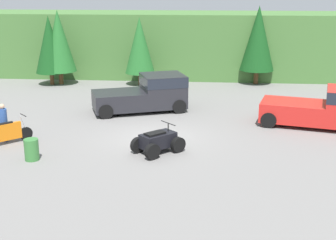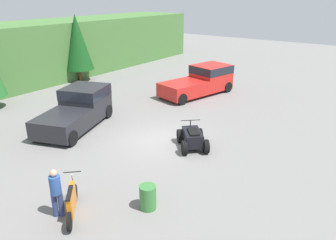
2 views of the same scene
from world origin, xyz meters
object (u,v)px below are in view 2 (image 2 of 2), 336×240
pickup_truck_red (202,80)px  quad_atv (192,138)px  dirt_bike (72,202)px  pickup_truck_second (79,107)px  rider_person (56,191)px  steel_barrel (148,197)px

pickup_truck_red → quad_atv: size_ratio=2.61×
dirt_bike → pickup_truck_second: bearing=3.5°
pickup_truck_red → rider_person: size_ratio=3.45×
quad_atv → steel_barrel: size_ratio=2.63×
quad_atv → dirt_bike: bearing=131.9°
pickup_truck_red → pickup_truck_second: size_ratio=1.10×
pickup_truck_red → dirt_bike: bearing=-152.1°
pickup_truck_second → steel_barrel: (-3.75, -8.00, -0.60)m
rider_person → pickup_truck_red: bearing=-30.6°
dirt_bike → steel_barrel: bearing=-91.4°
pickup_truck_second → dirt_bike: (-5.50, -6.16, -0.55)m
dirt_bike → quad_atv: bearing=-49.4°
pickup_truck_second → steel_barrel: size_ratio=6.24×
dirt_bike → steel_barrel: (1.74, -1.85, -0.05)m
steel_barrel → pickup_truck_red: bearing=22.9°
quad_atv → rider_person: 7.12m
pickup_truck_red → pickup_truck_second: 9.71m
dirt_bike → rider_person: size_ratio=0.94×
steel_barrel → quad_atv: bearing=14.6°
pickup_truck_red → quad_atv: 9.23m
pickup_truck_red → pickup_truck_second: same height
quad_atv → pickup_truck_second: bearing=57.0°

